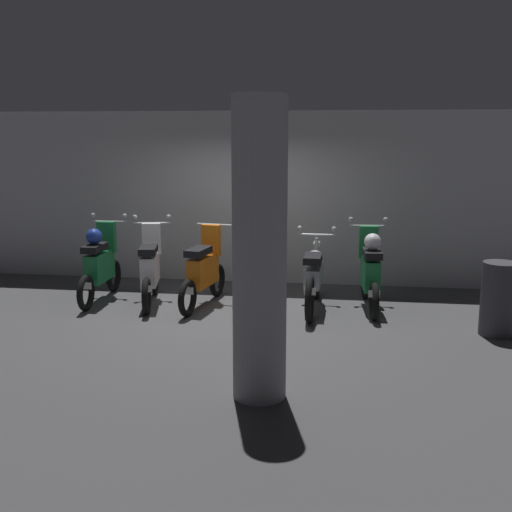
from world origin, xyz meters
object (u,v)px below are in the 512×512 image
Objects in this scene: motorbike_slot_0 at (100,264)px; motorbike_slot_3 at (257,275)px; motorbike_slot_1 at (150,269)px; motorbike_slot_4 at (314,276)px; motorbike_slot_5 at (370,270)px; motorbike_slot_2 at (204,271)px; support_pillar at (260,252)px; trash_bin at (499,299)px.

motorbike_slot_3 is at bearing -1.71° from motorbike_slot_0.
motorbike_slot_0 is at bearing 176.98° from motorbike_slot_1.
motorbike_slot_4 is 0.83m from motorbike_slot_5.
motorbike_slot_0 reaches higher than motorbike_slot_2.
motorbike_slot_0 is 1.01× the size of motorbike_slot_2.
motorbike_slot_5 is (2.44, 0.18, 0.04)m from motorbike_slot_2.
support_pillar is (2.08, -3.18, 0.92)m from motorbike_slot_1.
motorbike_slot_4 is 3.34m from support_pillar.
support_pillar is at bearing -68.28° from motorbike_slot_2.
motorbike_slot_1 is 0.57× the size of support_pillar.
motorbike_slot_0 is at bearing 178.29° from motorbike_slot_3.
motorbike_slot_0 is 1.00× the size of motorbike_slot_5.
support_pillar is 3.71m from trash_bin.
trash_bin is (2.39, -0.89, -0.02)m from motorbike_slot_4.
motorbike_slot_3 is 1.15× the size of motorbike_slot_5.
motorbike_slot_4 is at bearing -0.69° from motorbike_slot_0.
motorbike_slot_3 is (2.44, -0.07, -0.08)m from motorbike_slot_0.
motorbike_slot_2 reaches higher than trash_bin.
motorbike_slot_1 reaches higher than trash_bin.
motorbike_slot_4 is at bearing 1.10° from motorbike_slot_2.
motorbike_slot_4 reaches higher than trash_bin.
motorbike_slot_3 is at bearing -173.62° from motorbike_slot_5.
motorbike_slot_4 is (2.46, 0.00, -0.04)m from motorbike_slot_1.
support_pillar is (0.45, -3.15, 0.96)m from motorbike_slot_3.
motorbike_slot_3 is 1.65m from motorbike_slot_5.
motorbike_slot_4 is at bearing -169.63° from motorbike_slot_5.
trash_bin is (3.21, -0.85, -0.02)m from motorbike_slot_3.
motorbike_slot_4 is at bearing 2.37° from motorbike_slot_3.
motorbike_slot_5 is at bearing 4.22° from motorbike_slot_2.
motorbike_slot_1 reaches higher than motorbike_slot_3.
trash_bin is (4.84, -0.88, -0.05)m from motorbike_slot_1.
motorbike_slot_0 is at bearing 170.68° from trash_bin.
motorbike_slot_1 is 1.64m from motorbike_slot_3.
trash_bin is at bearing -14.92° from motorbike_slot_3.
motorbike_slot_3 is 2.04× the size of trash_bin.
motorbike_slot_0 is at bearing 131.95° from support_pillar.
motorbike_slot_0 and motorbike_slot_1 have the same top height.
motorbike_slot_3 is (1.63, -0.03, -0.04)m from motorbike_slot_1.
motorbike_slot_3 is 0.67× the size of support_pillar.
motorbike_slot_4 is at bearing 159.58° from trash_bin.
motorbike_slot_0 is 1.01× the size of motorbike_slot_1.
trash_bin is at bearing -10.35° from motorbike_slot_1.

